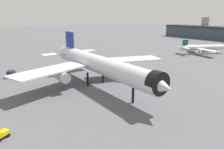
% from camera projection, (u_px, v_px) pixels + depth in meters
% --- Properties ---
extents(ground, '(900.00, 900.00, 0.00)m').
position_uv_depth(ground, '(96.00, 87.00, 80.23)').
color(ground, '#56565B').
extents(airliner_near_gate, '(67.76, 61.43, 18.37)m').
position_uv_depth(airliner_near_gate, '(99.00, 65.00, 79.62)').
color(airliner_near_gate, silver).
rests_on(airliner_near_gate, ground).
extents(airliner_far_taxiway, '(28.09, 31.50, 9.66)m').
position_uv_depth(airliner_far_taxiway, '(203.00, 48.00, 147.72)').
color(airliner_far_taxiway, silver).
rests_on(airliner_far_taxiway, ground).
extents(service_truck_front, '(5.88, 4.88, 3.00)m').
position_uv_depth(service_truck_front, '(11.00, 73.00, 92.92)').
color(service_truck_front, black).
rests_on(service_truck_front, ground).
extents(baggage_tug_wing, '(2.90, 3.57, 1.85)m').
position_uv_depth(baggage_tug_wing, '(1.00, 135.00, 46.70)').
color(baggage_tug_wing, black).
rests_on(baggage_tug_wing, ground).
extents(traffic_cone_near_nose, '(0.63, 0.63, 0.79)m').
position_uv_depth(traffic_cone_near_nose, '(130.00, 63.00, 117.78)').
color(traffic_cone_near_nose, '#F2600C').
rests_on(traffic_cone_near_nose, ground).
extents(traffic_cone_wingtip, '(0.47, 0.47, 0.59)m').
position_uv_depth(traffic_cone_wingtip, '(30.00, 71.00, 101.62)').
color(traffic_cone_wingtip, '#F2600C').
rests_on(traffic_cone_wingtip, ground).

